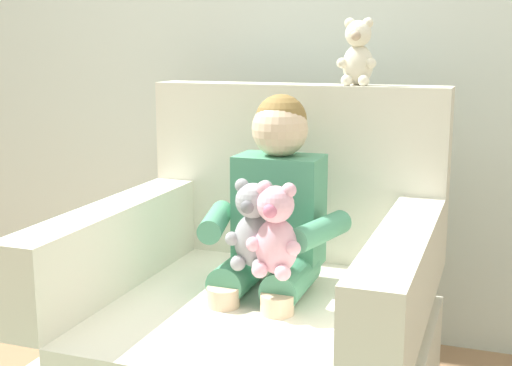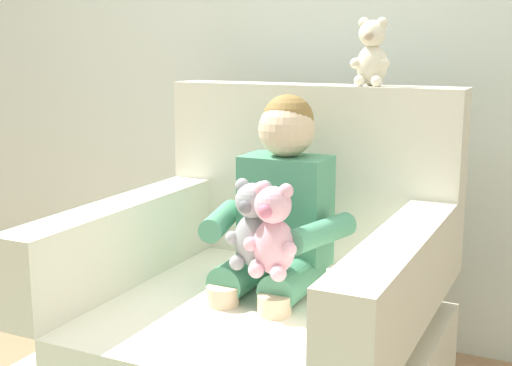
% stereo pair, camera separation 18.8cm
% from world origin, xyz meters
% --- Properties ---
extents(armchair, '(1.01, 1.03, 1.00)m').
position_xyz_m(armchair, '(0.00, 0.05, 0.31)').
color(armchair, silver).
rests_on(armchair, ground).
extents(seated_child, '(0.45, 0.39, 0.82)m').
position_xyz_m(seated_child, '(0.03, 0.09, 0.62)').
color(seated_child, '#4C9370').
rests_on(seated_child, armchair).
extents(plush_pink, '(0.15, 0.12, 0.26)m').
position_xyz_m(plush_pink, '(0.10, -0.09, 0.64)').
color(plush_pink, '#EAA8BC').
rests_on(plush_pink, armchair).
extents(plush_grey, '(0.15, 0.12, 0.25)m').
position_xyz_m(plush_grey, '(0.02, -0.06, 0.63)').
color(plush_grey, '#9E9EA3').
rests_on(plush_grey, armchair).
extents(plush_cream_on_backrest, '(0.13, 0.10, 0.22)m').
position_xyz_m(plush_cream_on_backrest, '(0.20, 0.44, 1.10)').
color(plush_cream_on_backrest, silver).
rests_on(plush_cream_on_backrest, armchair).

